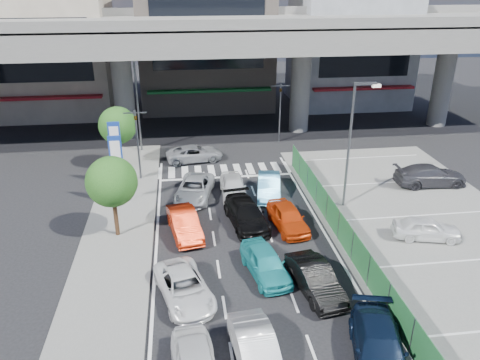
{
  "coord_description": "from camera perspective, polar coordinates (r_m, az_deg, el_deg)",
  "views": [
    {
      "loc": [
        -3.1,
        -19.83,
        13.71
      ],
      "look_at": [
        0.29,
        6.06,
        2.18
      ],
      "focal_mm": 35.0,
      "sensor_mm": 36.0,
      "label": 1
    }
  ],
  "objects": [
    {
      "name": "ground",
      "position": [
        24.3,
        1.19,
        -10.52
      ],
      "size": [
        120.0,
        120.0,
        0.0
      ],
      "primitive_type": "plane",
      "color": "black",
      "rests_on": "ground"
    },
    {
      "name": "sedan_black_mid",
      "position": [
        27.74,
        0.75,
        -4.17
      ],
      "size": [
        2.59,
        4.98,
        1.38
      ],
      "primitive_type": "imported",
      "rotation": [
        0.0,
        0.0,
        0.14
      ],
      "color": "black",
      "rests_on": "ground"
    },
    {
      "name": "traffic_light_right",
      "position": [
        40.95,
        4.95,
        9.92
      ],
      "size": [
        1.6,
        1.24,
        5.2
      ],
      "color": "#595B60",
      "rests_on": "ground"
    },
    {
      "name": "tree_near",
      "position": [
        26.26,
        -15.38,
        -0.23
      ],
      "size": [
        2.8,
        2.8,
        4.8
      ],
      "color": "#382314",
      "rests_on": "ground"
    },
    {
      "name": "parked_sedan_dgrey",
      "position": [
        35.37,
        22.19,
        0.53
      ],
      "size": [
        5.06,
        2.21,
        1.45
      ],
      "primitive_type": "imported",
      "rotation": [
        0.0,
        0.0,
        1.53
      ],
      "color": "#343439",
      "rests_on": "parking_lot"
    },
    {
      "name": "fence_run",
      "position": [
        25.85,
        12.64,
        -6.52
      ],
      "size": [
        0.16,
        22.0,
        1.8
      ],
      "primitive_type": null,
      "color": "#226331",
      "rests_on": "ground"
    },
    {
      "name": "hatch_black_mid_right",
      "position": [
        22.52,
        9.15,
        -11.86
      ],
      "size": [
        2.16,
        4.38,
        1.38
      ],
      "primitive_type": "imported",
      "rotation": [
        0.0,
        0.0,
        0.17
      ],
      "color": "black",
      "rests_on": "ground"
    },
    {
      "name": "traffic_cone",
      "position": [
        28.89,
        11.18,
        -4.04
      ],
      "size": [
        0.41,
        0.41,
        0.74
      ],
      "primitive_type": "cone",
      "rotation": [
        0.0,
        0.0,
        -0.08
      ],
      "color": "red",
      "rests_on": "parking_lot"
    },
    {
      "name": "expressway",
      "position": [
        42.24,
        -3.35,
        17.05
      ],
      "size": [
        64.0,
        14.0,
        10.75
      ],
      "color": "#62625D",
      "rests_on": "ground"
    },
    {
      "name": "street_lamp_right",
      "position": [
        29.2,
        13.59,
        5.31
      ],
      "size": [
        1.65,
        0.22,
        8.0
      ],
      "color": "#595B60",
      "rests_on": "ground"
    },
    {
      "name": "sedan_white_front_mid",
      "position": [
        31.28,
        -0.85,
        -0.78
      ],
      "size": [
        1.67,
        4.07,
        1.38
      ],
      "primitive_type": "imported",
      "rotation": [
        0.0,
        0.0,
        -0.01
      ],
      "color": "silver",
      "rests_on": "ground"
    },
    {
      "name": "tree_far",
      "position": [
        36.16,
        -14.71,
        6.44
      ],
      "size": [
        2.8,
        2.8,
        4.8
      ],
      "color": "#382314",
      "rests_on": "ground"
    },
    {
      "name": "minivan_navy_back",
      "position": [
        19.61,
        16.58,
        -19.0
      ],
      "size": [
        3.02,
        5.08,
        1.38
      ],
      "primitive_type": "imported",
      "rotation": [
        0.0,
        0.0,
        -0.24
      ],
      "color": "black",
      "rests_on": "ground"
    },
    {
      "name": "building_west",
      "position": [
        53.87,
        -21.98,
        14.47
      ],
      "size": [
        12.0,
        10.9,
        13.0
      ],
      "color": "gray",
      "rests_on": "ground"
    },
    {
      "name": "crossing_wagon_silver",
      "position": [
        37.44,
        -5.56,
        3.25
      ],
      "size": [
        4.74,
        2.7,
        1.25
      ],
      "primitive_type": "imported",
      "rotation": [
        0.0,
        0.0,
        1.72
      ],
      "color": "#93959B",
      "rests_on": "ground"
    },
    {
      "name": "parking_lot",
      "position": [
        29.37,
        22.43,
        -5.93
      ],
      "size": [
        12.0,
        28.0,
        0.06
      ],
      "primitive_type": "cube",
      "color": "#626260",
      "rests_on": "ground"
    },
    {
      "name": "taxi_orange_right",
      "position": [
        27.53,
        5.85,
        -4.54
      ],
      "size": [
        2.15,
        4.23,
        1.38
      ],
      "primitive_type": "imported",
      "rotation": [
        0.0,
        0.0,
        0.13
      ],
      "color": "#C4350A",
      "rests_on": "ground"
    },
    {
      "name": "wagon_silver_front_left",
      "position": [
        31.18,
        -5.58,
        -1.07
      ],
      "size": [
        3.15,
        5.02,
        1.29
      ],
      "primitive_type": "imported",
      "rotation": [
        0.0,
        0.0,
        -0.23
      ],
      "color": "#ABB0B4",
      "rests_on": "ground"
    },
    {
      "name": "street_lamp_left",
      "position": [
        39.01,
        -12.19,
        10.04
      ],
      "size": [
        1.65,
        0.22,
        8.0
      ],
      "color": "#595B60",
      "rests_on": "ground"
    },
    {
      "name": "signboard_far",
      "position": [
        32.92,
        -14.94,
        4.12
      ],
      "size": [
        0.8,
        0.14,
        4.7
      ],
      "color": "#595B60",
      "rests_on": "ground"
    },
    {
      "name": "sidewalk_left",
      "position": [
        27.74,
        -14.64,
        -6.52
      ],
      "size": [
        4.0,
        30.0,
        0.12
      ],
      "primitive_type": "cube",
      "color": "#626260",
      "rests_on": "ground"
    },
    {
      "name": "taxi_teal_mid",
      "position": [
        23.39,
        3.12,
        -10.04
      ],
      "size": [
        2.37,
        4.29,
        1.38
      ],
      "primitive_type": "imported",
      "rotation": [
        0.0,
        0.0,
        0.19
      ],
      "color": "teal",
      "rests_on": "ground"
    },
    {
      "name": "hatch_white_back_mid",
      "position": [
        18.75,
        2.05,
        -20.18
      ],
      "size": [
        1.86,
        4.31,
        1.38
      ],
      "primitive_type": "imported",
      "rotation": [
        0.0,
        0.0,
        0.1
      ],
      "color": "silver",
      "rests_on": "ground"
    },
    {
      "name": "taxi_orange_left",
      "position": [
        26.92,
        -6.81,
        -5.29
      ],
      "size": [
        2.2,
        4.38,
        1.38
      ],
      "primitive_type": "imported",
      "rotation": [
        0.0,
        0.0,
        0.18
      ],
      "color": "red",
      "rests_on": "ground"
    },
    {
      "name": "building_east",
      "position": [
        55.74,
        13.12,
        15.27
      ],
      "size": [
        12.0,
        10.9,
        12.0
      ],
      "color": "gray",
      "rests_on": "ground"
    },
    {
      "name": "traffic_light_left",
      "position": [
        33.44,
        -12.53,
        6.25
      ],
      "size": [
        1.6,
        1.24,
        5.2
      ],
      "color": "#595B60",
      "rests_on": "ground"
    },
    {
      "name": "signboard_near",
      "position": [
        30.07,
        -14.81,
        2.26
      ],
      "size": [
        0.8,
        0.14,
        4.7
      ],
      "color": "#595B60",
      "rests_on": "ground"
    },
    {
      "name": "sedan_white_mid_left",
      "position": [
        22.03,
        -6.81,
        -12.85
      ],
      "size": [
        3.12,
        4.82,
        1.23
      ],
      "primitive_type": "imported",
      "rotation": [
        0.0,
        0.0,
        0.26
      ],
      "color": "white",
      "rests_on": "ground"
    },
    {
      "name": "kei_truck_front_right",
      "position": [
        31.37,
        3.54,
        -0.75
      ],
      "size": [
        2.2,
        4.38,
        1.38
      ],
      "primitive_type": "imported",
      "rotation": [
        0.0,
        0.0,
        -0.18
      ],
      "color": "#5DBEF4",
      "rests_on": "ground"
    },
    {
      "name": "building_center",
      "position": [
        53.26,
        -4.26,
        17.05
      ],
      "size": [
        14.0,
        10.9,
        15.0
      ],
      "color": "gray",
      "rests_on": "ground"
    },
    {
      "name": "parked_sedan_white",
      "position": [
        28.25,
        21.78,
        -5.49
      ],
      "size": [
        3.95,
        2.33,
        1.26
      ],
      "primitive_type": "imported",
      "rotation": [
        0.0,
        0.0,
        1.33
      ],
      "color": "white",
      "rests_on": "parking_lot"
    }
  ]
}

